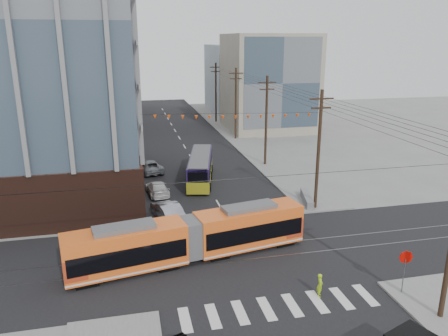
# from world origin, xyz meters

# --- Properties ---
(ground) EXTENTS (160.00, 160.00, 0.00)m
(ground) POSITION_xyz_m (0.00, 0.00, 0.00)
(ground) COLOR slate
(bg_bldg_nw_near) EXTENTS (18.00, 16.00, 18.00)m
(bg_bldg_nw_near) POSITION_xyz_m (-17.00, 52.00, 9.00)
(bg_bldg_nw_near) COLOR #8C99A5
(bg_bldg_nw_near) RESTS_ON ground
(bg_bldg_ne_near) EXTENTS (14.00, 14.00, 16.00)m
(bg_bldg_ne_near) POSITION_xyz_m (16.00, 48.00, 8.00)
(bg_bldg_ne_near) COLOR gray
(bg_bldg_ne_near) RESTS_ON ground
(bg_bldg_nw_far) EXTENTS (16.00, 18.00, 20.00)m
(bg_bldg_nw_far) POSITION_xyz_m (-14.00, 72.00, 10.00)
(bg_bldg_nw_far) COLOR gray
(bg_bldg_nw_far) RESTS_ON ground
(bg_bldg_ne_far) EXTENTS (16.00, 16.00, 14.00)m
(bg_bldg_ne_far) POSITION_xyz_m (18.00, 68.00, 7.00)
(bg_bldg_ne_far) COLOR #8C99A5
(bg_bldg_ne_far) RESTS_ON ground
(utility_pole_far) EXTENTS (0.30, 0.30, 11.00)m
(utility_pole_far) POSITION_xyz_m (8.50, 56.00, 5.50)
(utility_pole_far) COLOR black
(utility_pole_far) RESTS_ON ground
(streetcar) EXTENTS (17.39, 5.56, 3.32)m
(streetcar) POSITION_xyz_m (-4.20, 3.91, 1.66)
(streetcar) COLOR orange
(streetcar) RESTS_ON ground
(city_bus) EXTENTS (4.59, 10.86, 3.01)m
(city_bus) POSITION_xyz_m (-0.42, 21.68, 1.50)
(city_bus) COLOR #231444
(city_bus) RESTS_ON ground
(parked_car_silver) EXTENTS (2.85, 5.18, 1.62)m
(parked_car_silver) POSITION_xyz_m (-5.11, 11.45, 0.81)
(parked_car_silver) COLOR #9598A1
(parked_car_silver) RESTS_ON ground
(parked_car_white) EXTENTS (2.38, 4.85, 1.36)m
(parked_car_white) POSITION_xyz_m (-5.48, 18.10, 0.68)
(parked_car_white) COLOR silver
(parked_car_white) RESTS_ON ground
(parked_car_grey) EXTENTS (3.62, 5.68, 1.46)m
(parked_car_grey) POSITION_xyz_m (-5.86, 26.16, 0.73)
(parked_car_grey) COLOR slate
(parked_car_grey) RESTS_ON ground
(pedestrian) EXTENTS (0.55, 0.65, 1.52)m
(pedestrian) POSITION_xyz_m (2.77, -2.45, 0.76)
(pedestrian) COLOR #A5D917
(pedestrian) RESTS_ON ground
(stop_sign) EXTENTS (0.98, 0.98, 2.77)m
(stop_sign) POSITION_xyz_m (7.82, -3.38, 1.38)
(stop_sign) COLOR #C10700
(stop_sign) RESTS_ON ground
(jersey_barrier) EXTENTS (1.98, 4.39, 0.86)m
(jersey_barrier) POSITION_xyz_m (8.30, 12.44, 0.43)
(jersey_barrier) COLOR slate
(jersey_barrier) RESTS_ON ground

